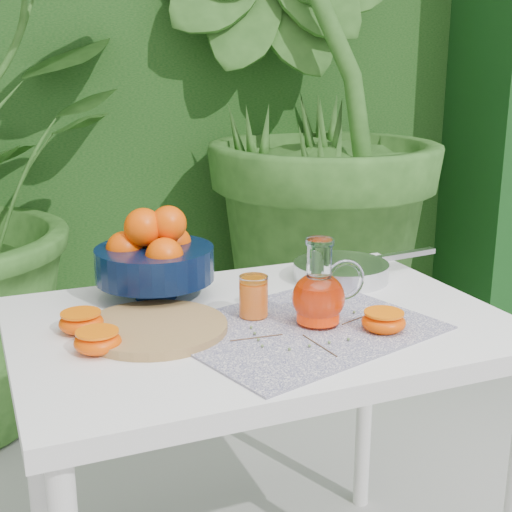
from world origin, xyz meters
name	(u,v)px	position (x,y,z in m)	size (l,w,h in m)	color
hedge_backdrop	(110,74)	(0.06, 2.06, 1.19)	(8.00, 1.65, 2.50)	#123F13
potted_plant_right	(297,106)	(0.65, 1.29, 1.08)	(2.16, 2.16, 2.16)	#2A551D
white_table	(260,355)	(-0.08, -0.06, 0.67)	(1.00, 0.70, 0.75)	white
placemat	(301,328)	(-0.02, -0.15, 0.75)	(0.49, 0.38, 0.00)	#0B0E40
cutting_board	(155,328)	(-0.30, -0.05, 0.76)	(0.29, 0.29, 0.02)	#AF854F
fruit_bowl	(154,256)	(-0.24, 0.16, 0.85)	(0.29, 0.29, 0.21)	black
juice_pitcher	(320,295)	(0.02, -0.14, 0.81)	(0.16, 0.12, 0.18)	white
juice_tumbler	(254,298)	(-0.09, -0.05, 0.80)	(0.08, 0.08, 0.09)	white
saute_pan	(342,270)	(0.21, 0.11, 0.77)	(0.42, 0.25, 0.04)	silver
orange_halves	(190,328)	(-0.24, -0.11, 0.77)	(0.65, 0.32, 0.04)	#FF6802
thyme_sprigs	(317,331)	(-0.01, -0.18, 0.76)	(0.37, 0.23, 0.01)	brown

